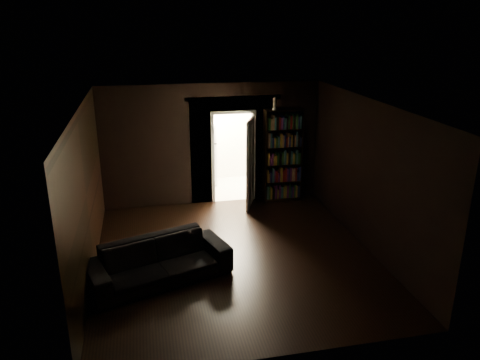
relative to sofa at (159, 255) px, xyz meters
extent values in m
plane|color=black|center=(1.40, 0.51, -0.45)|extent=(5.50, 5.50, 0.00)
cube|color=black|center=(0.17, 3.31, 0.95)|extent=(2.55, 0.10, 2.80)
cube|color=black|center=(3.12, 3.31, 0.95)|extent=(1.55, 0.10, 2.80)
cube|color=black|center=(1.90, 3.31, 2.00)|extent=(0.90, 0.10, 0.70)
cube|color=black|center=(-1.10, 0.51, 0.95)|extent=(0.02, 5.50, 2.80)
cube|color=black|center=(3.90, 0.51, 0.95)|extent=(0.02, 5.50, 2.80)
cube|color=black|center=(1.40, -2.24, 0.95)|extent=(5.00, 0.02, 2.80)
cube|color=beige|center=(1.40, 0.51, 2.35)|extent=(5.00, 5.50, 0.02)
cube|color=silver|center=(1.90, 3.25, 0.60)|extent=(1.04, 0.06, 2.17)
cube|color=beige|center=(1.90, 4.16, -0.50)|extent=(2.20, 1.80, 0.10)
cube|color=white|center=(1.90, 5.01, 0.75)|extent=(2.20, 0.10, 2.40)
cube|color=white|center=(0.85, 4.16, 0.75)|extent=(0.10, 1.60, 2.40)
cube|color=white|center=(2.95, 4.16, 0.75)|extent=(0.10, 1.60, 2.40)
cube|color=white|center=(1.90, 4.16, 2.00)|extent=(2.20, 1.80, 0.10)
cube|color=#B96473|center=(1.90, 4.95, 1.77)|extent=(2.00, 0.04, 0.26)
imported|color=black|center=(0.00, 0.00, 0.00)|extent=(2.53, 1.70, 0.90)
cube|color=black|center=(3.04, 3.06, 0.65)|extent=(0.95, 0.50, 2.20)
cube|color=white|center=(1.30, 4.62, 0.38)|extent=(0.91, 0.87, 1.65)
cube|color=silver|center=(2.21, 2.84, 0.58)|extent=(0.37, 0.80, 2.05)
cube|color=white|center=(2.79, 2.99, 1.90)|extent=(0.10, 0.10, 0.29)
cube|color=black|center=(1.30, 4.59, 1.33)|extent=(0.63, 0.25, 0.26)
camera|label=1|loc=(-0.09, -7.01, 3.73)|focal=35.00mm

